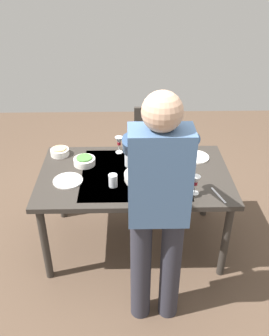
# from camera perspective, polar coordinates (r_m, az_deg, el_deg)

# --- Properties ---
(ground_plane) EXTENTS (6.00, 6.00, 0.00)m
(ground_plane) POSITION_cam_1_polar(r_m,az_deg,el_deg) (3.37, 0.00, -11.46)
(ground_plane) COLOR brown
(dining_table) EXTENTS (1.53, 0.91, 0.74)m
(dining_table) POSITION_cam_1_polar(r_m,az_deg,el_deg) (2.96, 0.00, -2.04)
(dining_table) COLOR #332D28
(dining_table) RESTS_ON ground_plane
(chair_near) EXTENTS (0.40, 0.40, 0.91)m
(chair_near) POSITION_cam_1_polar(r_m,az_deg,el_deg) (3.75, 3.04, 3.40)
(chair_near) COLOR black
(chair_near) RESTS_ON ground_plane
(person_server) EXTENTS (0.42, 0.61, 1.69)m
(person_server) POSITION_cam_1_polar(r_m,az_deg,el_deg) (2.21, 3.71, -5.86)
(person_server) COLOR #2D2D38
(person_server) RESTS_ON ground_plane
(wine_bottle) EXTENTS (0.07, 0.07, 0.30)m
(wine_bottle) POSITION_cam_1_polar(r_m,az_deg,el_deg) (2.60, 6.97, -2.74)
(wine_bottle) COLOR black
(wine_bottle) RESTS_ON dining_table
(wine_glass_left) EXTENTS (0.07, 0.07, 0.15)m
(wine_glass_left) POSITION_cam_1_polar(r_m,az_deg,el_deg) (2.67, 9.56, -2.13)
(wine_glass_left) COLOR white
(wine_glass_left) RESTS_ON dining_table
(wine_glass_right) EXTENTS (0.07, 0.07, 0.15)m
(wine_glass_right) POSITION_cam_1_polar(r_m,az_deg,el_deg) (3.16, -2.46, 4.10)
(wine_glass_right) COLOR white
(wine_glass_right) RESTS_ON dining_table
(water_cup_near_left) EXTENTS (0.07, 0.07, 0.10)m
(water_cup_near_left) POSITION_cam_1_polar(r_m,az_deg,el_deg) (2.74, -3.40, -1.96)
(water_cup_near_left) COLOR silver
(water_cup_near_left) RESTS_ON dining_table
(water_cup_near_right) EXTENTS (0.08, 0.08, 0.09)m
(water_cup_near_right) POSITION_cam_1_polar(r_m,az_deg,el_deg) (2.60, 2.04, -4.22)
(water_cup_near_right) COLOR silver
(water_cup_near_right) RESTS_ON dining_table
(water_cup_far_left) EXTENTS (0.08, 0.08, 0.11)m
(water_cup_far_left) POSITION_cam_1_polar(r_m,az_deg,el_deg) (2.99, -0.85, 1.29)
(water_cup_far_left) COLOR silver
(water_cup_far_left) RESTS_ON dining_table
(serving_bowl_pasta) EXTENTS (0.30, 0.30, 0.07)m
(serving_bowl_pasta) POSITION_cam_1_polar(r_m,az_deg,el_deg) (2.82, 1.41, -1.26)
(serving_bowl_pasta) COLOR white
(serving_bowl_pasta) RESTS_ON dining_table
(side_bowl_salad) EXTENTS (0.18, 0.18, 0.07)m
(side_bowl_salad) POSITION_cam_1_polar(r_m,az_deg,el_deg) (3.05, -7.87, 1.13)
(side_bowl_salad) COLOR white
(side_bowl_salad) RESTS_ON dining_table
(side_bowl_bread) EXTENTS (0.16, 0.16, 0.07)m
(side_bowl_bread) POSITION_cam_1_polar(r_m,az_deg,el_deg) (3.22, -11.65, 2.55)
(side_bowl_bread) COLOR white
(side_bowl_bread) RESTS_ON dining_table
(dinner_plate_near) EXTENTS (0.23, 0.23, 0.01)m
(dinner_plate_near) POSITION_cam_1_polar(r_m,az_deg,el_deg) (2.86, -10.41, -1.96)
(dinner_plate_near) COLOR white
(dinner_plate_near) RESTS_ON dining_table
(dinner_plate_far) EXTENTS (0.23, 0.23, 0.01)m
(dinner_plate_far) POSITION_cam_1_polar(r_m,az_deg,el_deg) (3.17, 9.57, 1.72)
(dinner_plate_far) COLOR white
(dinner_plate_far) RESTS_ON dining_table
(table_knife) EXTENTS (0.07, 0.19, 0.00)m
(table_knife) POSITION_cam_1_polar(r_m,az_deg,el_deg) (2.74, 13.02, -4.18)
(table_knife) COLOR silver
(table_knife) RESTS_ON dining_table
(table_fork) EXTENTS (0.07, 0.17, 0.00)m
(table_fork) POSITION_cam_1_polar(r_m,az_deg,el_deg) (3.11, 2.67, 1.43)
(table_fork) COLOR silver
(table_fork) RESTS_ON dining_table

